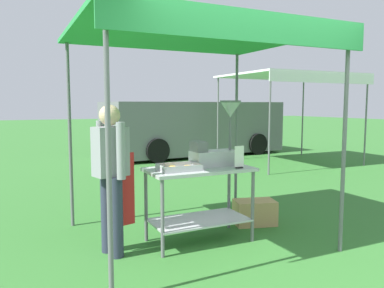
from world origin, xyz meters
TOP-DOWN VIEW (x-y plane):
  - ground_plane at (0.00, 6.00)m, footprint 70.00×70.00m
  - stall_canopy at (-0.20, 1.07)m, footprint 2.74×2.39m
  - donut_cart at (-0.20, 0.97)m, footprint 1.23×0.64m
  - donut_tray at (-0.47, 0.92)m, footprint 0.46×0.31m
  - donut_fryer at (0.09, 1.06)m, footprint 0.63×0.28m
  - menu_sign at (0.21, 0.76)m, footprint 0.13×0.05m
  - vendor at (-1.22, 1.01)m, footprint 0.47×0.54m
  - supply_crate at (0.76, 1.22)m, footprint 0.61×0.47m
  - van_grey at (3.15, 8.04)m, footprint 5.88×2.45m
  - neighbour_tent at (4.71, 5.30)m, footprint 3.29×2.61m

SIDE VIEW (x-z plane):
  - ground_plane at x=0.00m, z-range 0.00..0.00m
  - supply_crate at x=0.76m, z-range 0.00..0.33m
  - donut_cart at x=-0.20m, z-range 0.20..1.08m
  - van_grey at x=3.15m, z-range 0.03..1.72m
  - donut_tray at x=-0.47m, z-range 0.86..0.94m
  - vendor at x=-1.22m, z-range 0.10..1.71m
  - menu_sign at x=0.21m, z-range 0.86..1.12m
  - donut_fryer at x=0.09m, z-range 0.75..1.54m
  - neighbour_tent at x=4.71m, z-range 1.13..3.54m
  - stall_canopy at x=-0.20m, z-range 1.13..3.57m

